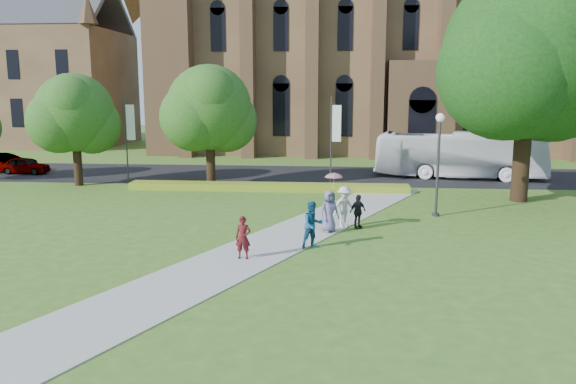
# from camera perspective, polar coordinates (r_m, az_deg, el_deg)

# --- Properties ---
(ground) EXTENTS (160.00, 160.00, 0.00)m
(ground) POSITION_cam_1_polar(r_m,az_deg,el_deg) (23.16, -1.15, -5.63)
(ground) COLOR #3A641E
(ground) RESTS_ON ground
(road) EXTENTS (160.00, 10.00, 0.02)m
(road) POSITION_cam_1_polar(r_m,az_deg,el_deg) (42.68, 1.72, 1.74)
(road) COLOR black
(road) RESTS_ON ground
(footpath) EXTENTS (15.58, 28.54, 0.04)m
(footpath) POSITION_cam_1_polar(r_m,az_deg,el_deg) (24.11, -0.89, -4.94)
(footpath) COLOR #B2B2A8
(footpath) RESTS_ON ground
(flower_hedge) EXTENTS (18.00, 1.40, 0.45)m
(flower_hedge) POSITION_cam_1_polar(r_m,az_deg,el_deg) (36.14, -2.07, 0.52)
(flower_hedge) COLOR gold
(flower_hedge) RESTS_ON ground
(cathedral) EXTENTS (52.60, 18.25, 28.00)m
(cathedral) POSITION_cam_1_polar(r_m,az_deg,el_deg) (62.69, 12.43, 16.13)
(cathedral) COLOR brown
(cathedral) RESTS_ON ground
(building_west) EXTENTS (22.00, 14.00, 18.30)m
(building_west) POSITION_cam_1_polar(r_m,az_deg,el_deg) (73.80, -25.10, 11.56)
(building_west) COLOR brown
(building_west) RESTS_ON ground
(streetlamp) EXTENTS (0.44, 0.44, 5.24)m
(streetlamp) POSITION_cam_1_polar(r_m,az_deg,el_deg) (29.25, 15.05, 3.94)
(streetlamp) COLOR #38383D
(streetlamp) RESTS_ON ground
(large_tree) EXTENTS (9.60, 9.60, 13.20)m
(large_tree) POSITION_cam_1_polar(r_m,az_deg,el_deg) (34.85, 23.31, 12.78)
(large_tree) COLOR #332114
(large_tree) RESTS_ON ground
(street_tree_0) EXTENTS (5.20, 5.20, 7.50)m
(street_tree_0) POSITION_cam_1_polar(r_m,az_deg,el_deg) (40.14, -20.88, 7.51)
(street_tree_0) COLOR #332114
(street_tree_0) RESTS_ON ground
(street_tree_1) EXTENTS (5.60, 5.60, 8.05)m
(street_tree_1) POSITION_cam_1_polar(r_m,az_deg,el_deg) (37.61, -8.00, 8.47)
(street_tree_1) COLOR #332114
(street_tree_1) RESTS_ON ground
(banner_pole_0) EXTENTS (0.70, 0.10, 6.00)m
(banner_pole_0) POSITION_cam_1_polar(r_m,az_deg,el_deg) (37.46, 4.57, 5.72)
(banner_pole_0) COLOR #38383D
(banner_pole_0) RESTS_ON ground
(banner_pole_1) EXTENTS (0.70, 0.10, 6.00)m
(banner_pole_1) POSITION_cam_1_polar(r_m,az_deg,el_deg) (40.09, -15.97, 5.66)
(banner_pole_1) COLOR #38383D
(banner_pole_1) RESTS_ON ground
(tour_coach) EXTENTS (12.36, 4.54, 3.37)m
(tour_coach) POSITION_cam_1_polar(r_m,az_deg,el_deg) (42.81, 16.96, 3.61)
(tour_coach) COLOR white
(tour_coach) RESTS_ON road
(car_0) EXTENTS (3.81, 1.74, 1.27)m
(car_0) POSITION_cam_1_polar(r_m,az_deg,el_deg) (47.76, -25.16, 2.46)
(car_0) COLOR gray
(car_0) RESTS_ON road
(car_1) EXTENTS (4.68, 2.69, 1.46)m
(car_1) POSITION_cam_1_polar(r_m,az_deg,el_deg) (49.33, -26.71, 2.67)
(car_1) COLOR gray
(car_1) RESTS_ON road
(pedestrian_0) EXTENTS (0.62, 0.43, 1.64)m
(pedestrian_0) POSITION_cam_1_polar(r_m,az_deg,el_deg) (21.37, -4.59, -4.64)
(pedestrian_0) COLOR #4D1116
(pedestrian_0) RESTS_ON footpath
(pedestrian_1) EXTENTS (1.16, 1.08, 1.91)m
(pedestrian_1) POSITION_cam_1_polar(r_m,az_deg,el_deg) (22.74, 2.53, -3.35)
(pedestrian_1) COLOR navy
(pedestrian_1) RESTS_ON footpath
(pedestrian_2) EXTENTS (1.42, 1.32, 1.92)m
(pedestrian_2) POSITION_cam_1_polar(r_m,az_deg,el_deg) (26.31, 5.75, -1.50)
(pedestrian_2) COLOR silver
(pedestrian_2) RESTS_ON footpath
(pedestrian_3) EXTENTS (0.96, 0.88, 1.58)m
(pedestrian_3) POSITION_cam_1_polar(r_m,az_deg,el_deg) (26.19, 7.10, -1.97)
(pedestrian_3) COLOR black
(pedestrian_3) RESTS_ON footpath
(pedestrian_4) EXTENTS (1.11, 1.02, 1.91)m
(pedestrian_4) POSITION_cam_1_polar(r_m,az_deg,el_deg) (25.32, 4.21, -1.96)
(pedestrian_4) COLOR slate
(pedestrian_4) RESTS_ON footpath
(parasol) EXTENTS (0.97, 0.97, 0.69)m
(parasol) POSITION_cam_1_polar(r_m,az_deg,el_deg) (25.18, 4.66, 0.97)
(parasol) COLOR tan
(parasol) RESTS_ON pedestrian_4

